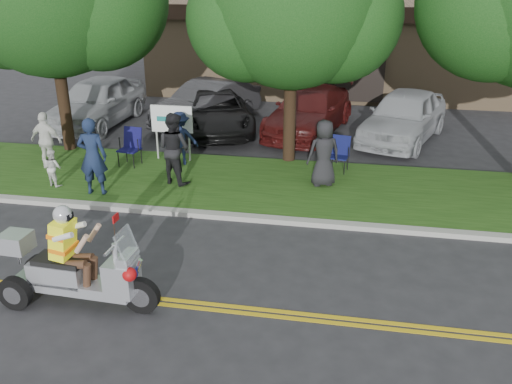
% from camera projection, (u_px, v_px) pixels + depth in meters
% --- Properties ---
extents(ground, '(120.00, 120.00, 0.00)m').
position_uv_depth(ground, '(212.00, 291.00, 9.89)').
color(ground, '#28282B').
rests_on(ground, ground).
extents(centerline_near, '(60.00, 0.10, 0.01)m').
position_uv_depth(centerline_near, '(204.00, 309.00, 9.37)').
color(centerline_near, gold).
rests_on(centerline_near, ground).
extents(centerline_far, '(60.00, 0.10, 0.01)m').
position_uv_depth(centerline_far, '(206.00, 304.00, 9.51)').
color(centerline_far, gold).
rests_on(centerline_far, ground).
extents(curb, '(60.00, 0.25, 0.12)m').
position_uv_depth(curb, '(245.00, 218.00, 12.64)').
color(curb, '#A8A89E').
rests_on(curb, ground).
extents(grass_verge, '(60.00, 4.00, 0.10)m').
position_uv_depth(grass_verge, '(261.00, 184.00, 14.59)').
color(grass_verge, '#1E4512').
rests_on(grass_verge, ground).
extents(commercial_building, '(18.00, 8.20, 4.00)m').
position_uv_depth(commercial_building, '(351.00, 44.00, 26.02)').
color(commercial_building, '#9E7F5B').
rests_on(commercial_building, ground).
extents(tree_mid, '(5.88, 4.80, 7.05)m').
position_uv_depth(tree_mid, '(294.00, 8.00, 14.66)').
color(tree_mid, '#332114').
rests_on(tree_mid, ground).
extents(business_sign, '(1.25, 0.06, 1.75)m').
position_uv_depth(business_sign, '(172.00, 122.00, 15.88)').
color(business_sign, silver).
rests_on(business_sign, ground).
extents(trike_scooter, '(2.85, 0.97, 1.86)m').
position_uv_depth(trike_scooter, '(73.00, 270.00, 9.30)').
color(trike_scooter, black).
rests_on(trike_scooter, ground).
extents(lawn_chair_a, '(0.64, 0.66, 1.08)m').
position_uv_depth(lawn_chair_a, '(131.00, 144.00, 15.73)').
color(lawn_chair_a, black).
rests_on(lawn_chair_a, grass_verge).
extents(lawn_chair_b, '(0.61, 0.63, 0.98)m').
position_uv_depth(lawn_chair_b, '(340.00, 151.00, 15.27)').
color(lawn_chair_b, black).
rests_on(lawn_chair_b, grass_verge).
extents(spectator_adult_left, '(0.77, 0.56, 1.98)m').
position_uv_depth(spectator_adult_left, '(92.00, 156.00, 13.52)').
color(spectator_adult_left, '#182442').
rests_on(spectator_adult_left, grass_verge).
extents(spectator_adult_mid, '(1.14, 1.03, 1.91)m').
position_uv_depth(spectator_adult_mid, '(174.00, 148.00, 14.23)').
color(spectator_adult_mid, black).
rests_on(spectator_adult_mid, grass_verge).
extents(spectator_adult_right, '(0.99, 0.47, 1.64)m').
position_uv_depth(spectator_adult_right, '(46.00, 140.00, 15.33)').
color(spectator_adult_right, white).
rests_on(spectator_adult_right, grass_verge).
extents(spectator_chair_a, '(1.13, 0.84, 1.56)m').
position_uv_depth(spectator_chair_a, '(180.00, 138.00, 15.66)').
color(spectator_chair_a, '#172141').
rests_on(spectator_chair_a, grass_verge).
extents(spectator_chair_b, '(1.01, 0.84, 1.77)m').
position_uv_depth(spectator_chair_b, '(324.00, 153.00, 14.09)').
color(spectator_chair_b, black).
rests_on(spectator_chair_b, grass_verge).
extents(child_right, '(0.59, 0.54, 1.00)m').
position_uv_depth(child_right, '(53.00, 168.00, 14.20)').
color(child_right, silver).
rests_on(child_right, grass_verge).
extents(parked_car_far_left, '(2.22, 5.24, 1.77)m').
position_uv_depth(parked_car_far_left, '(97.00, 101.00, 19.93)').
color(parked_car_far_left, '#ACAEB3').
rests_on(parked_car_far_left, ground).
extents(parked_car_left, '(3.43, 5.09, 1.59)m').
position_uv_depth(parked_car_left, '(207.00, 103.00, 20.02)').
color(parked_car_left, '#2B2B2D').
rests_on(parked_car_left, ground).
extents(parked_car_mid, '(3.88, 5.61, 1.42)m').
position_uv_depth(parked_car_mid, '(216.00, 111.00, 19.28)').
color(parked_car_mid, black).
rests_on(parked_car_mid, ground).
extents(parked_car_right, '(3.24, 5.63, 1.54)m').
position_uv_depth(parked_car_right, '(310.00, 111.00, 19.12)').
color(parked_car_right, '#4C1211').
rests_on(parked_car_right, ground).
extents(parked_car_far_right, '(3.61, 5.41, 1.71)m').
position_uv_depth(parked_car_far_right, '(404.00, 116.00, 18.13)').
color(parked_car_far_right, '#B2B4BA').
rests_on(parked_car_far_right, ground).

